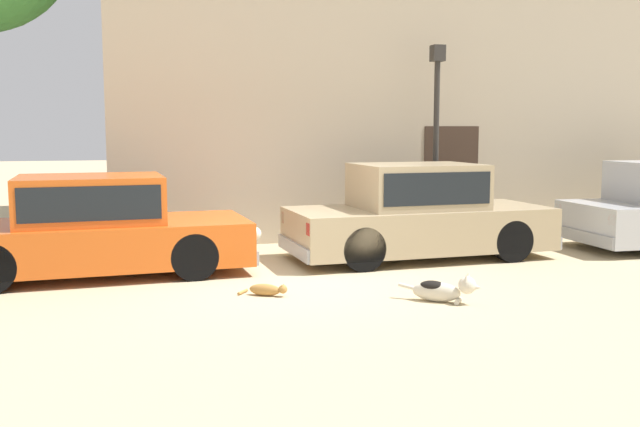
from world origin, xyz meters
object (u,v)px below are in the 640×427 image
at_px(stray_dog_spotted, 444,289).
at_px(stray_cat, 267,290).
at_px(street_lamp, 436,116).
at_px(parked_sedan_nearest, 94,226).
at_px(parked_sedan_second, 418,212).

xyz_separation_m(stray_dog_spotted, stray_cat, (-1.98, 0.85, -0.08)).
bearing_deg(street_lamp, stray_cat, -138.14).
distance_m(parked_sedan_nearest, stray_cat, 2.89).
bearing_deg(street_lamp, parked_sedan_second, -123.26).
bearing_deg(stray_dog_spotted, stray_cat, -166.36).
distance_m(parked_sedan_nearest, street_lamp, 6.15).
relative_size(stray_dog_spotted, street_lamp, 0.24).
height_order(stray_dog_spotted, stray_cat, stray_dog_spotted).
height_order(parked_sedan_nearest, street_lamp, street_lamp).
relative_size(parked_sedan_nearest, stray_cat, 7.62).
relative_size(stray_dog_spotted, stray_cat, 1.44).
bearing_deg(parked_sedan_second, street_lamp, 53.78).
bearing_deg(stray_cat, parked_sedan_second, 65.74).
xyz_separation_m(stray_dog_spotted, street_lamp, (1.68, 4.12, 2.11)).
bearing_deg(stray_dog_spotted, street_lamp, 104.64).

